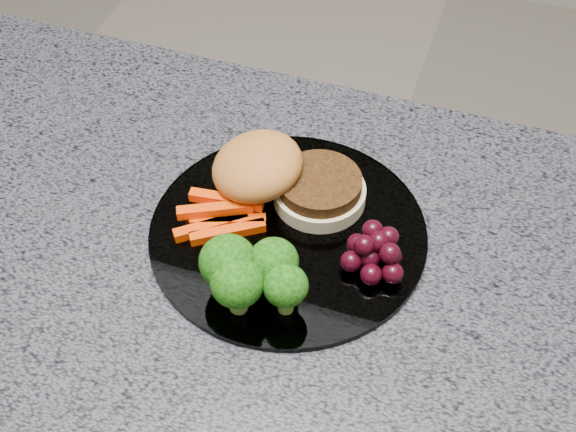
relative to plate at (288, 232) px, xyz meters
name	(u,v)px	position (x,y,z in m)	size (l,w,h in m)	color
countertop	(179,284)	(-0.08, -0.07, -0.02)	(1.20, 0.60, 0.04)	#50505A
plate	(288,232)	(0.00, 0.00, 0.00)	(0.26, 0.26, 0.01)	white
burger	(279,178)	(-0.02, 0.04, 0.02)	(0.17, 0.12, 0.05)	beige
carrot_sticks	(222,216)	(-0.06, -0.01, 0.01)	(0.08, 0.07, 0.02)	#E63B03
broccoli	(250,272)	(-0.01, -0.08, 0.04)	(0.10, 0.08, 0.06)	#5D8A32
grape_bunch	(376,252)	(0.09, -0.01, 0.02)	(0.06, 0.06, 0.03)	black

